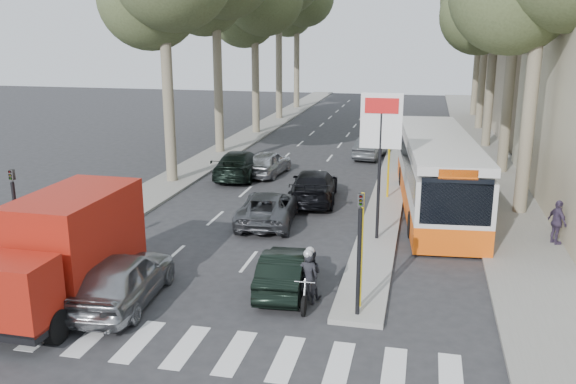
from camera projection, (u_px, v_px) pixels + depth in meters
name	position (u px, v px, depth m)	size (l,w,h in m)	color
ground	(259.00, 287.00, 19.00)	(120.00, 120.00, 0.00)	#28282B
sidewalk_right	(482.00, 149.00, 40.72)	(3.20, 70.00, 0.12)	gray
median_left	(255.00, 133.00, 47.08)	(2.40, 64.00, 0.12)	gray
traffic_island	(387.00, 198.00, 28.66)	(1.50, 26.00, 0.16)	gray
billboard	(380.00, 146.00, 22.07)	(1.50, 12.10, 5.60)	yellow
traffic_light_island	(360.00, 234.00, 16.26)	(0.16, 0.41, 3.60)	black
traffic_light_left	(15.00, 204.00, 19.04)	(0.16, 0.41, 3.60)	black
silver_hatchback	(124.00, 278.00, 17.66)	(1.85, 4.60, 1.57)	#929499
dark_hatchback	(285.00, 270.00, 18.67)	(1.34, 3.85, 1.27)	black
queue_car_a	(269.00, 207.00, 25.16)	(2.19, 4.75, 1.32)	#484A4F
queue_car_b	(314.00, 186.00, 28.30)	(2.07, 5.09, 1.48)	black
queue_car_c	(268.00, 163.00, 33.42)	(1.64, 4.07, 1.39)	#AAADB2
queue_car_d	(371.00, 148.00, 37.89)	(1.39, 3.98, 1.31)	#4E5155
queue_car_e	(240.00, 164.00, 32.87)	(2.06, 5.07, 1.47)	black
red_truck	(66.00, 248.00, 17.48)	(2.34, 6.01, 3.20)	black
city_bus	(437.00, 171.00, 26.84)	(3.87, 12.80, 3.32)	#EA530D
motorcycle	(309.00, 277.00, 17.77)	(0.74, 2.01, 1.71)	black
pedestrian_near	(557.00, 222.00, 22.29)	(0.97, 0.47, 1.66)	#453854
pedestrian_far	(482.00, 182.00, 28.04)	(1.08, 0.48, 1.68)	#6A5D50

